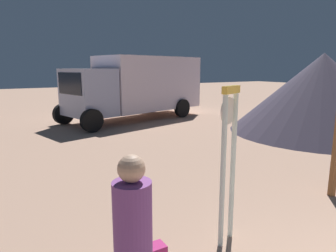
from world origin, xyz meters
TOP-DOWN VIEW (x-y plane):
  - standing_clock at (-0.88, 2.69)m, footprint 0.38×0.22m
  - person_near_clock at (-2.64, 1.90)m, footprint 0.33×0.33m
  - box_truck_near at (2.59, 12.90)m, footprint 7.39×4.13m
  - dome_tent at (7.12, 6.51)m, footprint 6.58×6.58m

SIDE VIEW (x-z plane):
  - person_near_clock at x=-2.64m, z-range 0.10..1.84m
  - standing_clock at x=-0.88m, z-range 0.21..2.42m
  - dome_tent at x=7.12m, z-range 0.00..2.98m
  - box_truck_near at x=2.59m, z-range 0.15..3.11m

